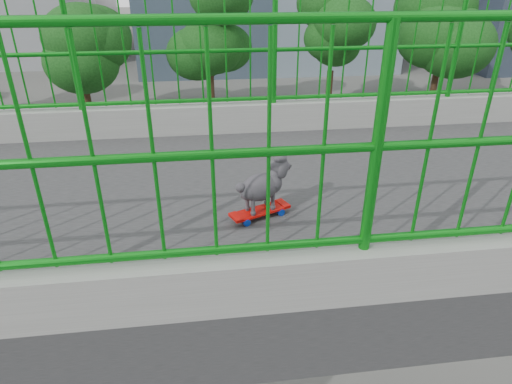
{
  "coord_description": "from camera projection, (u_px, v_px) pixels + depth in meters",
  "views": [
    {
      "loc": [
        3.17,
        3.21,
        8.56
      ],
      "look_at": [
        -0.09,
        3.64,
        6.89
      ],
      "focal_mm": 30.53,
      "sensor_mm": 36.0,
      "label": 1
    }
  ],
  "objects": [
    {
      "name": "car_2",
      "position": [
        349.0,
        183.0,
        17.98
      ],
      "size": [
        2.54,
        5.52,
        1.53
      ],
      "primitive_type": "imported",
      "rotation": [
        0.0,
        0.0,
        3.14
      ],
      "color": "silver",
      "rests_on": "ground"
    },
    {
      "name": "skateboard",
      "position": [
        260.0,
        212.0,
        3.08
      ],
      "size": [
        0.29,
        0.46,
        0.06
      ],
      "rotation": [
        0.0,
        0.0,
        0.4
      ],
      "color": "red",
      "rests_on": "footbridge"
    },
    {
      "name": "car_7",
      "position": [
        361.0,
        182.0,
        18.03
      ],
      "size": [
        2.2,
        5.4,
        1.57
      ],
      "primitive_type": "imported",
      "rotation": [
        0.0,
        0.0,
        3.14
      ],
      "color": "black",
      "rests_on": "ground"
    },
    {
      "name": "road",
      "position": [
        127.0,
        206.0,
        17.8
      ],
      "size": [
        18.0,
        90.0,
        0.02
      ],
      "primitive_type": "cube",
      "color": "black",
      "rests_on": "ground"
    },
    {
      "name": "street_trees",
      "position": [
        162.0,
        41.0,
        27.32
      ],
      "size": [
        5.3,
        60.4,
        7.26
      ],
      "color": "black",
      "rests_on": "ground"
    },
    {
      "name": "poodle",
      "position": [
        263.0,
        184.0,
        3.0
      ],
      "size": [
        0.28,
        0.41,
        0.37
      ],
      "rotation": [
        0.0,
        0.0,
        0.4
      ],
      "color": "#2C2A2E",
      "rests_on": "skateboard"
    },
    {
      "name": "car_0",
      "position": [
        379.0,
        286.0,
        12.21
      ],
      "size": [
        1.64,
        4.08,
        1.39
      ],
      "primitive_type": "imported",
      "color": "#A3A3A8",
      "rests_on": "ground"
    }
  ]
}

